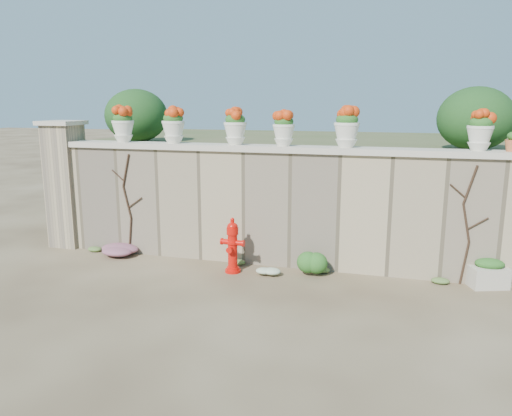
% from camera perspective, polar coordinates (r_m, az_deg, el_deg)
% --- Properties ---
extents(ground, '(80.00, 80.00, 0.00)m').
position_cam_1_polar(ground, '(7.44, -2.09, -10.39)').
color(ground, '#473723').
rests_on(ground, ground).
extents(stone_wall, '(8.00, 0.40, 2.00)m').
position_cam_1_polar(stone_wall, '(8.80, 1.50, -0.01)').
color(stone_wall, '#9D8B69').
rests_on(stone_wall, ground).
extents(wall_cap, '(8.10, 0.52, 0.10)m').
position_cam_1_polar(wall_cap, '(8.64, 1.54, 6.81)').
color(wall_cap, beige).
rests_on(wall_cap, stone_wall).
extents(gate_pillar, '(0.72, 0.72, 2.48)m').
position_cam_1_polar(gate_pillar, '(10.56, -20.86, 2.65)').
color(gate_pillar, '#9D8B69').
rests_on(gate_pillar, ground).
extents(raised_fill, '(9.00, 6.00, 2.00)m').
position_cam_1_polar(raised_fill, '(11.87, 5.40, 3.10)').
color(raised_fill, '#384C23').
rests_on(raised_fill, ground).
extents(back_shrub_left, '(1.30, 1.30, 1.10)m').
position_cam_1_polar(back_shrub_left, '(10.93, -13.51, 10.22)').
color(back_shrub_left, '#143814').
rests_on(back_shrub_left, raised_fill).
extents(back_shrub_right, '(1.30, 1.30, 1.10)m').
position_cam_1_polar(back_shrub_right, '(9.61, 23.81, 9.33)').
color(back_shrub_right, '#143814').
rests_on(back_shrub_right, raised_fill).
extents(vine_left, '(0.60, 0.04, 1.91)m').
position_cam_1_polar(vine_left, '(9.61, -14.45, 0.59)').
color(vine_left, black).
rests_on(vine_left, ground).
extents(vine_right, '(0.60, 0.04, 1.91)m').
position_cam_1_polar(vine_right, '(8.39, 22.98, -1.65)').
color(vine_right, black).
rests_on(vine_right, ground).
extents(fire_hydrant, '(0.40, 0.29, 0.94)m').
position_cam_1_polar(fire_hydrant, '(8.42, -2.70, -4.27)').
color(fire_hydrant, red).
rests_on(fire_hydrant, ground).
extents(planter_box, '(0.64, 0.50, 0.47)m').
position_cam_1_polar(planter_box, '(8.62, 25.05, -6.84)').
color(planter_box, beige).
rests_on(planter_box, ground).
extents(green_shrub, '(0.54, 0.48, 0.51)m').
position_cam_1_polar(green_shrub, '(8.37, 6.61, -6.01)').
color(green_shrub, '#1E5119').
rests_on(green_shrub, ground).
extents(magenta_clump, '(0.95, 0.63, 0.25)m').
position_cam_1_polar(magenta_clump, '(9.69, -15.15, -4.63)').
color(magenta_clump, '#B72487').
rests_on(magenta_clump, ground).
extents(white_flowers, '(0.50, 0.40, 0.18)m').
position_cam_1_polar(white_flowers, '(8.39, 1.32, -7.07)').
color(white_flowers, white).
rests_on(white_flowers, ground).
extents(urn_pot_0, '(0.41, 0.41, 0.64)m').
position_cam_1_polar(urn_pot_0, '(9.71, -14.96, 9.16)').
color(urn_pot_0, silver).
rests_on(urn_pot_0, wall_cap).
extents(urn_pot_1, '(0.41, 0.41, 0.65)m').
position_cam_1_polar(urn_pot_1, '(9.22, -9.42, 9.30)').
color(urn_pot_1, silver).
rests_on(urn_pot_1, wall_cap).
extents(urn_pot_2, '(0.40, 0.40, 0.63)m').
position_cam_1_polar(urn_pot_2, '(8.79, -2.38, 9.26)').
color(urn_pot_2, silver).
rests_on(urn_pot_2, wall_cap).
extents(urn_pot_3, '(0.38, 0.38, 0.59)m').
position_cam_1_polar(urn_pot_3, '(8.55, 3.19, 9.05)').
color(urn_pot_3, silver).
rests_on(urn_pot_3, wall_cap).
extents(urn_pot_4, '(0.42, 0.42, 0.66)m').
position_cam_1_polar(urn_pot_4, '(8.38, 10.33, 9.03)').
color(urn_pot_4, silver).
rests_on(urn_pot_4, wall_cap).
extents(urn_pot_5, '(0.39, 0.39, 0.62)m').
position_cam_1_polar(urn_pot_5, '(8.42, 24.23, 8.05)').
color(urn_pot_5, silver).
rests_on(urn_pot_5, wall_cap).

